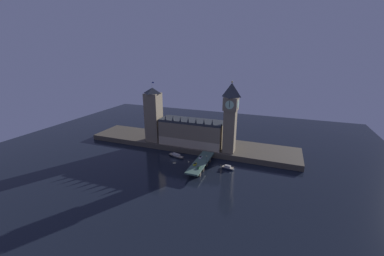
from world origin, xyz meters
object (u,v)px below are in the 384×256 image
pedestrian_near_rail (192,164)px  clock_tower (230,116)px  victoria_tower (154,115)px  boat_upstream (176,156)px  boat_downstream (228,168)px  street_lamp_mid (207,158)px  car_southbound_lead (199,167)px  car_northbound_trail (195,164)px  street_lamp_near (189,164)px  car_northbound_lead (201,157)px

pedestrian_near_rail → clock_tower: bearing=61.6°
pedestrian_near_rail → victoria_tower: bearing=144.0°
clock_tower → boat_upstream: clock_tower is taller
pedestrian_near_rail → boat_downstream: 31.37m
pedestrian_near_rail → street_lamp_mid: street_lamp_mid is taller
car_southbound_lead → boat_downstream: (19.93, 17.96, -5.22)m
car_southbound_lead → boat_downstream: size_ratio=0.36×
car_northbound_trail → street_lamp_near: street_lamp_near is taller
car_northbound_lead → street_lamp_mid: street_lamp_mid is taller
car_northbound_trail → street_lamp_near: bearing=-111.2°
car_northbound_lead → car_southbound_lead: size_ratio=1.12×
car_northbound_lead → car_northbound_trail: (0.00, -14.10, -0.06)m
car_southbound_lead → street_lamp_near: street_lamp_near is taller
street_lamp_mid → street_lamp_near: bearing=-125.1°
car_southbound_lead → street_lamp_mid: 12.83m
car_northbound_lead → clock_tower: bearing=52.0°
pedestrian_near_rail → street_lamp_near: (-0.40, -5.80, 2.86)m
pedestrian_near_rail → street_lamp_mid: size_ratio=0.27×
car_northbound_trail → clock_tower: bearing=63.4°
victoria_tower → boat_downstream: size_ratio=5.30×
clock_tower → boat_upstream: 63.26m
street_lamp_near → boat_downstream: (27.50, 20.62, -8.30)m
boat_upstream → boat_downstream: (51.08, -6.58, -0.04)m
boat_upstream → street_lamp_near: bearing=-49.1°
pedestrian_near_rail → street_lamp_mid: 13.74m
street_lamp_mid → victoria_tower: bearing=153.9°
victoria_tower → street_lamp_near: victoria_tower is taller
car_northbound_trail → street_lamp_mid: size_ratio=0.66×
car_northbound_trail → street_lamp_near: 8.32m
victoria_tower → street_lamp_near: bearing=-39.7°
clock_tower → car_northbound_trail: 55.37m
car_northbound_trail → car_northbound_lead: bearing=90.0°
clock_tower → car_southbound_lead: clock_tower is taller
car_southbound_lead → pedestrian_near_rail: (-7.17, 3.14, 0.23)m
victoria_tower → pedestrian_near_rail: 77.35m
car_northbound_lead → boat_upstream: 27.52m
clock_tower → boat_upstream: bearing=-157.3°
street_lamp_near → street_lamp_mid: street_lamp_mid is taller
car_northbound_lead → boat_downstream: car_northbound_lead is taller
car_northbound_lead → boat_upstream: (-26.37, 5.90, -5.23)m
victoria_tower → boat_upstream: 51.89m
victoria_tower → street_lamp_mid: victoria_tower is taller
boat_downstream → car_southbound_lead: bearing=-138.0°
street_lamp_near → victoria_tower: bearing=140.3°
car_northbound_trail → street_lamp_mid: (7.57, 7.52, 3.40)m
car_northbound_lead → car_northbound_trail: size_ratio=1.10×
boat_upstream → boat_downstream: bearing=-7.3°
pedestrian_near_rail → boat_downstream: size_ratio=0.15×
car_northbound_trail → boat_downstream: (24.71, 13.42, -5.21)m
car_northbound_lead → street_lamp_mid: bearing=-41.0°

